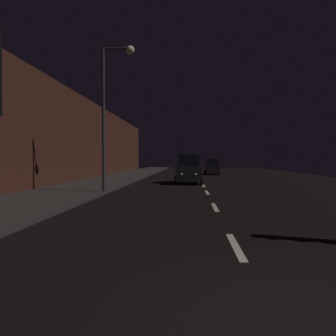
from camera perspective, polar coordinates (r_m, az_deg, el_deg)
name	(u,v)px	position (r m, az deg, el deg)	size (l,w,h in m)	color
ground	(201,181)	(28.52, 5.61, -2.16)	(27.33, 84.00, 0.02)	black
sidewalk_left	(114,179)	(29.23, -9.18, -1.92)	(4.40, 84.00, 0.15)	#33302D
building_facade_left	(70,137)	(26.61, -16.39, 5.06)	(0.80, 63.00, 6.98)	#472319
lane_centerline	(211,199)	(15.22, 7.30, -5.31)	(0.16, 17.91, 0.01)	beige
streetlamp_overhead	(112,97)	(17.66, -9.55, 11.84)	(1.70, 0.44, 7.57)	#2D2D30
car_approaching_headlights	(189,170)	(25.09, 3.55, -0.38)	(1.98, 4.29, 2.16)	black
car_distant_taillights	(212,167)	(39.88, 7.49, 0.11)	(1.71, 3.70, 1.86)	black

